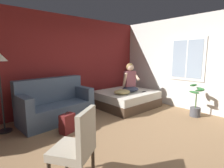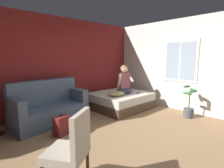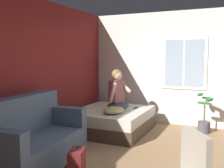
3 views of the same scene
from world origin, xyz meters
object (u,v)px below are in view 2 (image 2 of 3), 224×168
Objects in this scene: bed at (120,101)px; potted_plant at (189,106)px; person_seated at (124,82)px; couch at (49,107)px; cell_phone at (138,93)px; side_chair at (71,148)px; backpack at (61,126)px; throw_pillow at (116,94)px.

potted_plant is at bearing -69.77° from bed.
person_seated is at bearing 109.23° from potted_plant.
person_seated reaches higher than couch.
person_seated is 0.56m from cell_phone.
potted_plant is (0.34, -1.43, -0.18)m from cell_phone.
side_chair is 6.81× the size of cell_phone.
couch reaches higher than potted_plant.
cell_phone is at bearing -50.43° from person_seated.
cell_phone is at bearing -51.17° from bed.
backpack is (-0.12, -0.83, -0.20)m from couch.
bed is 2.02× the size of potted_plant.
bed is 11.93× the size of cell_phone.
bed is 0.98× the size of couch.
person_seated is 1.03× the size of potted_plant.
throw_pillow is at bearing 34.88° from side_chair.
backpack is at bearing -170.09° from person_seated.
side_chair is 2.04× the size of throw_pillow.
cell_phone is at bearing -16.60° from throw_pillow.
throw_pillow is 1.99m from potted_plant.
side_chair is 1.12× the size of person_seated.
backpack is 3.28m from potted_plant.
person_seated is at bearing 40.64° from cell_phone.
throw_pillow is (-0.39, -0.21, 0.31)m from bed.
throw_pillow reaches higher than cell_phone.
couch is 12.17× the size of cell_phone.
bed is at bearing 39.90° from cell_phone.
cell_phone is 0.17× the size of potted_plant.
cell_phone is (2.52, -0.75, 0.09)m from couch.
potted_plant reaches higher than backpack.
person_seated is at bearing -53.87° from bed.
throw_pillow is at bearing -16.55° from couch.
backpack is at bearing -171.17° from throw_pillow.
person_seated is 2.49m from backpack.
person_seated is 1.95m from potted_plant.
bed is 0.54m from throw_pillow.
couch is 2.00× the size of person_seated.
potted_plant is at bearing -56.94° from throw_pillow.
throw_pillow is at bearing -165.70° from person_seated.
side_chair is 1.62m from backpack.
bed is 0.61m from person_seated.
backpack is (0.61, 1.46, -0.34)m from side_chair.
throw_pillow reaches higher than backpack.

